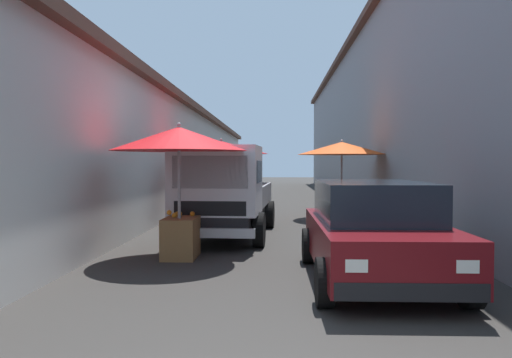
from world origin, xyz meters
TOP-DOWN VIEW (x-y plane):
  - ground at (13.50, 0.00)m, footprint 90.00×90.00m
  - building_left_whitewash at (15.75, 6.77)m, footprint 49.80×7.50m
  - building_right_concrete at (15.75, -6.77)m, footprint 49.80×7.50m
  - fruit_stall_far_right at (11.60, 1.52)m, footprint 2.66×2.66m
  - fruit_stall_near_left at (6.43, 1.75)m, footprint 2.46×2.46m
  - fruit_stall_far_left at (13.06, -2.06)m, footprint 2.74×2.74m
  - hatchback_car at (4.84, -1.42)m, footprint 3.92×1.94m
  - delivery_truck at (8.41, 1.19)m, footprint 5.01×2.19m
  - vendor_by_crates at (13.51, 2.17)m, footprint 0.33×0.61m
  - parked_scooter at (10.81, -1.46)m, footprint 1.69×0.48m

SIDE VIEW (x-z plane):
  - ground at x=13.50m, z-range 0.00..0.00m
  - parked_scooter at x=10.81m, z-range -0.12..1.02m
  - hatchback_car at x=4.84m, z-range 0.01..1.46m
  - vendor_by_crates at x=13.51m, z-range 0.12..1.69m
  - delivery_truck at x=8.41m, z-range 0.00..2.08m
  - fruit_stall_far_right at x=11.60m, z-range 0.63..3.06m
  - fruit_stall_near_left at x=6.43m, z-range 0.70..3.16m
  - fruit_stall_far_left at x=13.06m, z-range 0.70..3.17m
  - building_left_whitewash at x=15.75m, z-range 0.01..4.05m
  - building_right_concrete at x=15.75m, z-range 0.01..7.09m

